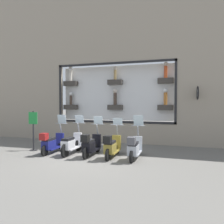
{
  "coord_description": "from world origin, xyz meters",
  "views": [
    {
      "loc": [
        -8.14,
        -3.43,
        2.15
      ],
      "look_at": [
        1.62,
        -0.46,
        1.77
      ],
      "focal_mm": 35.0,
      "sensor_mm": 36.0,
      "label": 1
    }
  ],
  "objects_px": {
    "scooter_white_3": "(71,144)",
    "shop_sign_post": "(33,129)",
    "scooter_navy_4": "(52,143)",
    "scooter_silver_0": "(134,148)",
    "scooter_olive_1": "(112,146)",
    "scooter_black_2": "(90,145)"
  },
  "relations": [
    {
      "from": "scooter_white_3",
      "to": "scooter_silver_0",
      "type": "bearing_deg",
      "value": -91.5
    },
    {
      "from": "scooter_olive_1",
      "to": "scooter_white_3",
      "type": "xyz_separation_m",
      "value": [
        0.07,
        1.83,
        -0.01
      ]
    },
    {
      "from": "scooter_black_2",
      "to": "scooter_silver_0",
      "type": "bearing_deg",
      "value": -90.09
    },
    {
      "from": "scooter_silver_0",
      "to": "shop_sign_post",
      "type": "xyz_separation_m",
      "value": [
        0.28,
        4.79,
        0.53
      ]
    },
    {
      "from": "shop_sign_post",
      "to": "scooter_black_2",
      "type": "bearing_deg",
      "value": -95.43
    },
    {
      "from": "scooter_silver_0",
      "to": "shop_sign_post",
      "type": "bearing_deg",
      "value": 86.6
    },
    {
      "from": "scooter_white_3",
      "to": "scooter_navy_4",
      "type": "height_order",
      "value": "scooter_navy_4"
    },
    {
      "from": "scooter_silver_0",
      "to": "scooter_navy_4",
      "type": "relative_size",
      "value": 1.0
    },
    {
      "from": "scooter_olive_1",
      "to": "scooter_black_2",
      "type": "bearing_deg",
      "value": 89.75
    },
    {
      "from": "scooter_silver_0",
      "to": "scooter_black_2",
      "type": "height_order",
      "value": "scooter_silver_0"
    },
    {
      "from": "scooter_silver_0",
      "to": "scooter_olive_1",
      "type": "relative_size",
      "value": 1.0
    },
    {
      "from": "scooter_white_3",
      "to": "scooter_navy_4",
      "type": "xyz_separation_m",
      "value": [
        -0.07,
        0.91,
        0.01
      ]
    },
    {
      "from": "scooter_black_2",
      "to": "scooter_white_3",
      "type": "distance_m",
      "value": 0.92
    },
    {
      "from": "scooter_silver_0",
      "to": "scooter_olive_1",
      "type": "bearing_deg",
      "value": 90.08
    },
    {
      "from": "scooter_olive_1",
      "to": "scooter_white_3",
      "type": "height_order",
      "value": "scooter_white_3"
    },
    {
      "from": "scooter_white_3",
      "to": "shop_sign_post",
      "type": "distance_m",
      "value": 2.13
    },
    {
      "from": "scooter_white_3",
      "to": "shop_sign_post",
      "type": "bearing_deg",
      "value": 84.08
    },
    {
      "from": "scooter_navy_4",
      "to": "scooter_white_3",
      "type": "bearing_deg",
      "value": -85.4
    },
    {
      "from": "scooter_olive_1",
      "to": "scooter_white_3",
      "type": "relative_size",
      "value": 0.99
    },
    {
      "from": "scooter_navy_4",
      "to": "shop_sign_post",
      "type": "xyz_separation_m",
      "value": [
        0.29,
        1.14,
        0.53
      ]
    },
    {
      "from": "scooter_white_3",
      "to": "shop_sign_post",
      "type": "xyz_separation_m",
      "value": [
        0.21,
        2.05,
        0.55
      ]
    },
    {
      "from": "scooter_silver_0",
      "to": "scooter_white_3",
      "type": "relative_size",
      "value": 0.99
    }
  ]
}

